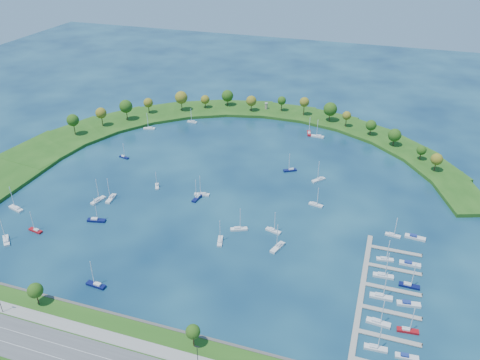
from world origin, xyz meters
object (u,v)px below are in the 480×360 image
(moored_boat_21, at_px, (273,230))
(moored_boat_8, at_px, (98,200))
(docked_boat_9, at_px, (410,264))
(docked_boat_10, at_px, (393,235))
(moored_boat_17, at_px, (96,284))
(docked_boat_5, at_px, (408,304))
(moored_boat_13, at_px, (239,228))
(docked_boat_11, at_px, (415,237))
(moored_boat_5, at_px, (6,240))
(docked_boat_3, at_px, (408,330))
(docked_boat_7, at_px, (409,285))
(moored_boat_16, at_px, (220,241))
(moored_boat_9, at_px, (316,204))
(moored_boat_4, at_px, (96,220))
(moored_boat_20, at_px, (35,230))
(docked_boat_8, at_px, (385,259))
(moored_boat_15, at_px, (290,170))
(moored_boat_1, at_px, (318,136))
(dock_system, at_px, (380,298))
(moored_boat_2, at_px, (16,208))
(moored_boat_3, at_px, (111,198))
(docked_boat_4, at_px, (381,296))
(moored_boat_7, at_px, (192,121))
(moored_boat_18, at_px, (197,197))
(moored_boat_14, at_px, (149,128))
(docked_boat_6, at_px, (383,275))
(docked_boat_1, at_px, (407,357))
(docked_boat_2, at_px, (378,322))
(docked_boat_0, at_px, (376,347))
(moored_boat_10, at_px, (202,194))
(moored_boat_0, at_px, (319,179))
(moored_boat_11, at_px, (124,157))
(harbor_tower, at_px, (266,106))
(moored_boat_6, at_px, (278,247))
(moored_boat_12, at_px, (157,186))

(moored_boat_21, bearing_deg, moored_boat_8, -162.65)
(docked_boat_9, xyz_separation_m, docked_boat_10, (-8.03, 19.51, 0.19))
(moored_boat_17, distance_m, docked_boat_5, 124.99)
(moored_boat_13, xyz_separation_m, docked_boat_9, (78.53, -1.37, -0.23))
(docked_boat_11, bearing_deg, moored_boat_5, -155.33)
(docked_boat_3, xyz_separation_m, docked_boat_7, (-0.01, 25.06, 0.02))
(moored_boat_16, bearing_deg, moored_boat_8, 64.38)
(moored_boat_8, bearing_deg, moored_boat_9, -60.39)
(moored_boat_21, bearing_deg, moored_boat_4, -151.76)
(moored_boat_20, bearing_deg, docked_boat_8, -159.44)
(moored_boat_13, height_order, docked_boat_10, moored_boat_13)
(moored_boat_15, height_order, moored_boat_17, moored_boat_17)
(moored_boat_1, bearing_deg, docked_boat_3, 114.02)
(dock_system, bearing_deg, moored_boat_2, 177.64)
(moored_boat_3, xyz_separation_m, docked_boat_4, (141.11, -30.80, 0.00))
(moored_boat_7, distance_m, moored_boat_18, 104.22)
(dock_system, bearing_deg, docked_boat_10, 86.61)
(docked_boat_4, bearing_deg, moored_boat_14, 142.61)
(moored_boat_5, distance_m, docked_boat_6, 170.11)
(moored_boat_7, height_order, moored_boat_21, moored_boat_21)
(moored_boat_2, relative_size, docked_boat_1, 1.66)
(docked_boat_5, bearing_deg, moored_boat_21, 145.64)
(moored_boat_9, relative_size, moored_boat_15, 0.95)
(moored_boat_5, bearing_deg, docked_boat_11, -117.21)
(docked_boat_2, height_order, docked_boat_4, docked_boat_4)
(docked_boat_0, bearing_deg, moored_boat_10, 139.17)
(moored_boat_17, height_order, docked_boat_6, moored_boat_17)
(moored_boat_0, distance_m, moored_boat_13, 65.67)
(moored_boat_2, height_order, moored_boat_11, moored_boat_2)
(docked_boat_7, bearing_deg, harbor_tower, 123.84)
(moored_boat_4, height_order, docked_boat_3, moored_boat_4)
(moored_boat_6, bearing_deg, harbor_tower, -144.03)
(moored_boat_12, bearing_deg, harbor_tower, 140.49)
(moored_boat_16, xyz_separation_m, docked_boat_4, (73.22, -14.04, 0.05))
(docked_boat_0, bearing_deg, moored_boat_5, 174.07)
(moored_boat_11, height_order, docked_boat_0, docked_boat_0)
(docked_boat_3, relative_size, docked_boat_6, 0.91)
(moored_boat_15, bearing_deg, docked_boat_9, 105.87)
(moored_boat_11, relative_size, docked_boat_3, 0.86)
(moored_boat_20, relative_size, docked_boat_6, 0.88)
(docked_boat_5, height_order, docked_boat_7, docked_boat_7)
(docked_boat_0, bearing_deg, moored_boat_9, 110.76)
(moored_boat_2, xyz_separation_m, docked_boat_8, (182.11, 17.64, -0.08))
(moored_boat_10, relative_size, moored_boat_18, 0.99)
(moored_boat_6, xyz_separation_m, moored_boat_9, (9.88, 41.03, -0.07))
(docked_boat_5, bearing_deg, docked_boat_9, 81.68)
(moored_boat_10, bearing_deg, docked_boat_11, 166.49)
(moored_boat_4, xyz_separation_m, moored_boat_15, (79.06, 80.66, -0.05))
(moored_boat_12, bearing_deg, docked_boat_9, 51.62)
(moored_boat_4, distance_m, moored_boat_10, 56.12)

